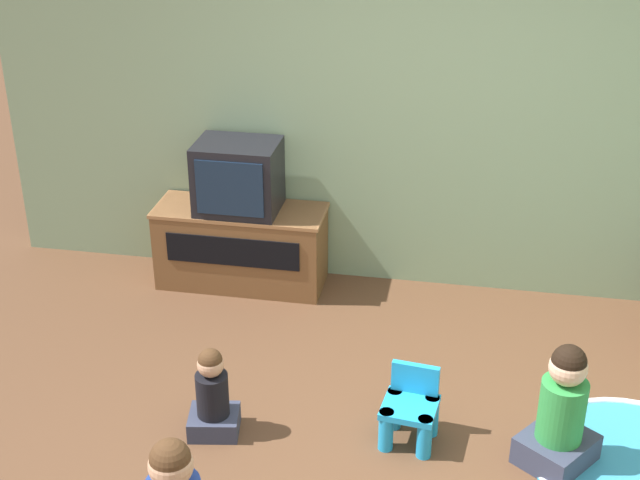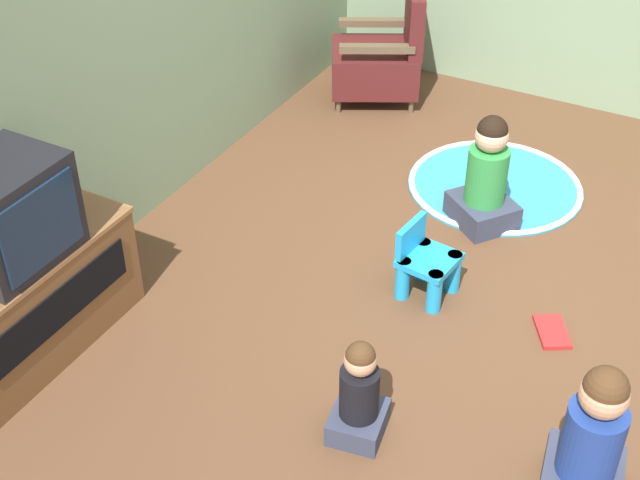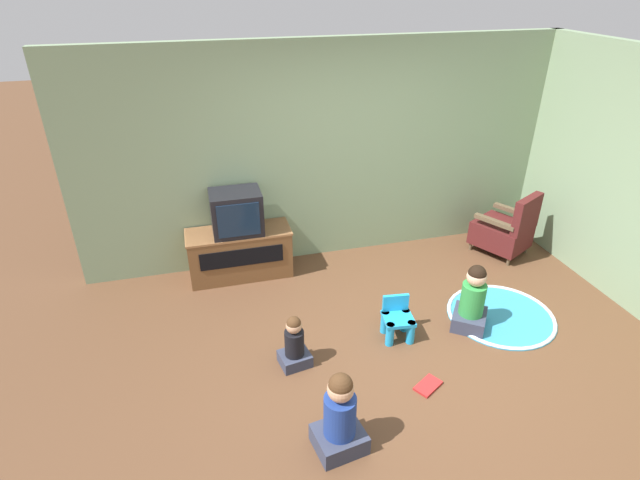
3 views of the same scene
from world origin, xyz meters
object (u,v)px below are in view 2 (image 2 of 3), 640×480
(tv_cabinet, at_px, (26,302))
(child_watching_right, at_px, (486,179))
(child_watching_left, at_px, (591,445))
(black_armchair, at_px, (382,58))
(child_watching_center, at_px, (359,395))
(book, at_px, (552,332))
(television, at_px, (5,214))
(yellow_kid_chair, at_px, (426,265))

(tv_cabinet, height_order, child_watching_right, child_watching_right)
(tv_cabinet, bearing_deg, child_watching_left, -81.09)
(black_armchair, xyz_separation_m, child_watching_center, (-2.96, -1.30, -0.09))
(child_watching_center, distance_m, book, 1.21)
(television, relative_size, yellow_kid_chair, 1.34)
(television, height_order, yellow_kid_chair, television)
(yellow_kid_chair, xyz_separation_m, child_watching_left, (-0.92, -1.09, 0.13))
(book, bearing_deg, child_watching_center, 120.53)
(television, bearing_deg, book, -58.98)
(book, bearing_deg, yellow_kid_chair, 59.54)
(child_watching_right, height_order, book, child_watching_right)
(child_watching_right, bearing_deg, child_watching_center, 129.29)
(yellow_kid_chair, xyz_separation_m, child_watching_center, (-1.04, -0.13, 0.05))
(black_armchair, height_order, child_watching_left, black_armchair)
(yellow_kid_chair, height_order, child_watching_center, child_watching_center)
(tv_cabinet, bearing_deg, child_watching_center, -80.31)
(child_watching_center, xyz_separation_m, book, (1.05, -0.58, -0.21))
(black_armchair, relative_size, child_watching_left, 1.16)
(child_watching_right, bearing_deg, tv_cabinet, 89.93)
(child_watching_left, xyz_separation_m, child_watching_center, (-0.13, 0.96, -0.08))
(black_armchair, relative_size, child_watching_center, 1.58)
(child_watching_center, relative_size, child_watching_right, 0.74)
(television, relative_size, book, 1.93)
(child_watching_center, bearing_deg, child_watching_left, -92.15)
(tv_cabinet, relative_size, child_watching_left, 1.64)
(television, xyz_separation_m, child_watching_right, (2.09, -1.54, -0.51))
(black_armchair, bearing_deg, child_watching_left, 10.62)
(tv_cabinet, height_order, television, television)
(book, bearing_deg, child_watching_right, 10.41)
(black_armchair, bearing_deg, child_watching_center, -4.28)
(television, distance_m, child_watching_right, 2.64)
(television, bearing_deg, black_armchair, -5.83)
(tv_cabinet, bearing_deg, black_armchair, -5.98)
(black_armchair, bearing_deg, child_watching_right, 18.47)
(yellow_kid_chair, relative_size, child_watching_right, 0.58)
(yellow_kid_chair, relative_size, child_watching_left, 0.57)
(black_armchair, height_order, child_watching_right, black_armchair)
(yellow_kid_chair, height_order, child_watching_left, child_watching_left)
(yellow_kid_chair, distance_m, child_watching_left, 1.43)
(child_watching_center, bearing_deg, child_watching_right, -7.03)
(tv_cabinet, distance_m, child_watching_left, 2.63)
(tv_cabinet, height_order, yellow_kid_chair, tv_cabinet)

